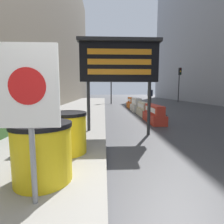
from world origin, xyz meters
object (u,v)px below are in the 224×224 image
Objects in this scene: message_board at (119,62)px; barrel_drum_foreground at (43,152)px; traffic_cone_mid at (164,111)px; traffic_light_near_curb at (111,75)px; jersey_barrier_red_striped at (154,115)px; warning_sign at (29,97)px; jersey_barrier_white at (136,105)px; jersey_barrier_cream at (143,110)px; traffic_cone_near at (140,102)px; jersey_barrier_orange_far at (131,103)px; traffic_light_far_side at (179,78)px; pedestrian_worker at (150,95)px; barrel_drum_middle at (67,132)px.

barrel_drum_foreground is at bearing -113.24° from message_board.
traffic_cone_mid is 0.15× the size of traffic_light_near_curb.
message_board reaches higher than jersey_barrier_red_striped.
jersey_barrier_white is (3.01, 10.22, -0.96)m from warning_sign.
traffic_cone_near is (1.22, 6.79, 0.03)m from jersey_barrier_cream.
jersey_barrier_orange_far reaches higher than jersey_barrier_red_striped.
barrel_drum_foreground is 10.18m from jersey_barrier_white.
traffic_light_near_curb is 8.71m from traffic_light_far_side.
jersey_barrier_cream is 0.42× the size of traffic_light_near_curb.
traffic_cone_near is at bearing 75.05° from message_board.
traffic_light_near_curb is at bearing 103.34° from jersey_barrier_white.
jersey_barrier_white reaches higher than jersey_barrier_red_striped.
jersey_barrier_red_striped reaches higher than traffic_cone_mid.
pedestrian_worker is (1.36, 8.17, 0.72)m from traffic_cone_mid.
jersey_barrier_orange_far is 0.48× the size of traffic_light_far_side.
traffic_cone_near is at bearing 73.19° from barrel_drum_foreground.
jersey_barrier_cream is at bearing 64.72° from barrel_drum_middle.
message_board is at bearing -124.66° from traffic_cone_mid.
jersey_barrier_cream is 1.02× the size of pedestrian_worker.
traffic_light_near_curb reaches higher than jersey_barrier_cream.
traffic_light_far_side is at bearing 16.89° from traffic_light_near_curb.
jersey_barrier_red_striped is (2.99, 4.16, -0.23)m from barrel_drum_middle.
jersey_barrier_cream is 13.32m from traffic_light_far_side.
jersey_barrier_orange_far is at bearing -118.65° from traffic_cone_near.
message_board is at bearing -91.12° from traffic_light_near_curb.
jersey_barrier_red_striped is 0.47× the size of traffic_light_near_curb.
pedestrian_worker reaches higher than traffic_cone_near.
jersey_barrier_red_striped is at bearing -90.00° from jersey_barrier_white.
warning_sign reaches higher than jersey_barrier_orange_far.
traffic_cone_mid is at bearing 55.34° from message_board.
traffic_cone_mid is at bearing -118.62° from pedestrian_worker.
pedestrian_worker is at bearing 53.88° from jersey_barrier_orange_far.
jersey_barrier_cream is 2.85× the size of traffic_cone_mid.
traffic_light_far_side reaches higher than jersey_barrier_orange_far.
barrel_drum_foreground is 1.13m from barrel_drum_middle.
barrel_drum_foreground reaches higher than jersey_barrier_red_striped.
jersey_barrier_red_striped reaches higher than jersey_barrier_cream.
barrel_drum_middle is 0.42× the size of jersey_barrier_orange_far.
traffic_light_far_side is 5.75m from pedestrian_worker.
jersey_barrier_red_striped is (3.01, 5.80, -1.01)m from warning_sign.
warning_sign is 1.01× the size of pedestrian_worker.
message_board is 5.41m from traffic_cone_mid.
jersey_barrier_cream is at bearing -121.55° from traffic_light_far_side.
jersey_barrier_white is (2.99, 8.57, -0.18)m from barrel_drum_middle.
traffic_cone_near is at bearing -142.30° from traffic_light_far_side.
jersey_barrier_red_striped is 1.13× the size of jersey_barrier_cream.
jersey_barrier_orange_far is 2.59× the size of traffic_cone_near.
traffic_cone_near is at bearing -33.52° from traffic_light_near_curb.
pedestrian_worker is (3.97, -0.66, -2.00)m from traffic_light_near_curb.
barrel_drum_middle reaches higher than jersey_barrier_cream.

